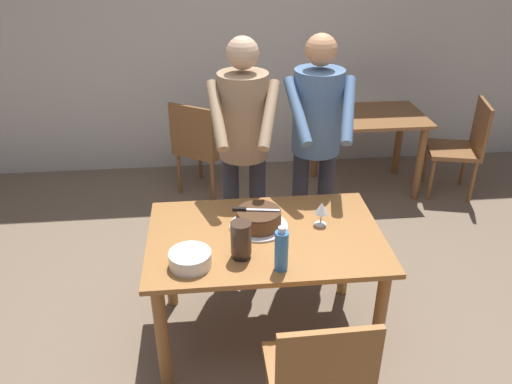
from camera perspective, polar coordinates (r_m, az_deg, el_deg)
ground_plane at (r=3.37m, az=0.95°, el=-15.50°), size 14.00×14.00×0.00m
back_wall at (r=5.12m, az=-2.43°, el=17.27°), size 10.00×0.12×2.70m
main_dining_table at (r=2.97m, az=1.05°, el=-6.78°), size 1.33×0.87×0.75m
cake_on_platter at (r=2.95m, az=0.29°, el=-3.07°), size 0.34×0.34×0.11m
cake_knife at (r=2.92m, az=-1.11°, el=-1.95°), size 0.27×0.06×0.02m
plate_stack at (r=2.67m, az=-7.34°, el=-7.40°), size 0.22×0.22×0.08m
wine_glass_near at (r=2.97m, az=7.31°, el=-1.90°), size 0.08×0.08×0.14m
water_bottle at (r=2.58m, az=2.85°, el=-6.48°), size 0.07×0.07×0.25m
hurricane_lamp at (r=2.67m, az=-1.68°, el=-5.36°), size 0.11×0.11×0.21m
person_cutting_cake at (r=3.31m, az=-1.40°, el=5.99°), size 0.47×0.56×1.72m
person_standing_beside at (r=3.41m, az=6.75°, el=6.45°), size 0.47×0.56×1.72m
chair_near_side at (r=2.49m, az=6.95°, el=-19.91°), size 0.45×0.45×0.90m
background_table at (r=4.89m, az=12.34°, el=6.64°), size 1.00×0.70×0.74m
background_chair_0 at (r=5.07m, az=22.00°, el=4.93°), size 0.53×0.53×0.90m
background_chair_1 at (r=4.73m, az=-6.24°, el=5.24°), size 0.61×0.61×0.90m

